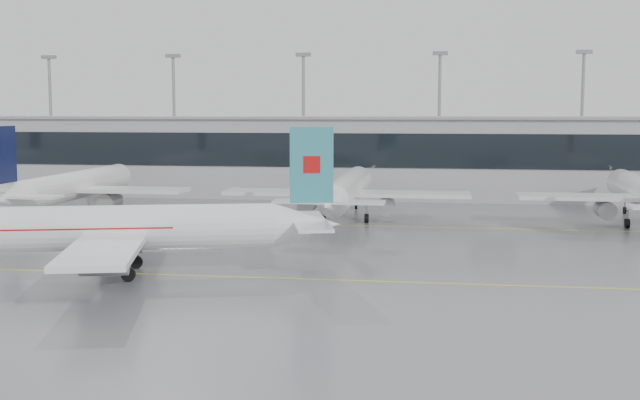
# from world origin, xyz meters

# --- Properties ---
(ground) EXTENTS (320.00, 320.00, 0.00)m
(ground) POSITION_xyz_m (0.00, 0.00, 0.00)
(ground) COLOR slate
(ground) RESTS_ON ground
(taxi_line_main) EXTENTS (120.00, 0.25, 0.01)m
(taxi_line_main) POSITION_xyz_m (0.00, 0.00, 0.01)
(taxi_line_main) COLOR yellow
(taxi_line_main) RESTS_ON ground
(taxi_line_north) EXTENTS (120.00, 0.25, 0.01)m
(taxi_line_north) POSITION_xyz_m (0.00, 30.00, 0.01)
(taxi_line_north) COLOR yellow
(taxi_line_north) RESTS_ON ground
(taxi_line_cross) EXTENTS (0.25, 60.00, 0.01)m
(taxi_line_cross) POSITION_xyz_m (-30.00, 15.00, 0.01)
(taxi_line_cross) COLOR yellow
(taxi_line_cross) RESTS_ON ground
(terminal) EXTENTS (180.00, 15.00, 12.00)m
(terminal) POSITION_xyz_m (0.00, 62.00, 6.00)
(terminal) COLOR #A1A1A5
(terminal) RESTS_ON ground
(terminal_glass) EXTENTS (180.00, 0.20, 5.00)m
(terminal_glass) POSITION_xyz_m (0.00, 54.45, 7.50)
(terminal_glass) COLOR black
(terminal_glass) RESTS_ON ground
(terminal_roof) EXTENTS (182.00, 16.00, 0.40)m
(terminal_roof) POSITION_xyz_m (0.00, 62.00, 12.20)
(terminal_roof) COLOR gray
(terminal_roof) RESTS_ON ground
(light_masts) EXTENTS (156.40, 1.00, 22.60)m
(light_masts) POSITION_xyz_m (0.00, 68.00, 13.34)
(light_masts) COLOR gray
(light_masts) RESTS_ON ground
(air_canada_jet) EXTENTS (37.44, 30.76, 12.05)m
(air_canada_jet) POSITION_xyz_m (-14.90, -0.73, 3.84)
(air_canada_jet) COLOR white
(air_canada_jet) RESTS_ON ground
(parked_jet_b) EXTENTS (29.64, 36.96, 11.72)m
(parked_jet_b) POSITION_xyz_m (-35.00, 33.69, 3.71)
(parked_jet_b) COLOR silver
(parked_jet_b) RESTS_ON ground
(parked_jet_c) EXTENTS (29.64, 36.96, 11.72)m
(parked_jet_c) POSITION_xyz_m (-0.00, 33.69, 3.71)
(parked_jet_c) COLOR silver
(parked_jet_c) RESTS_ON ground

